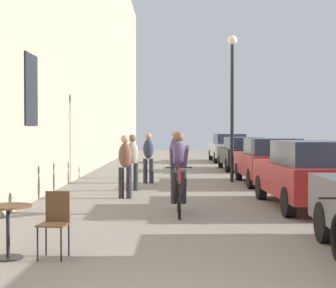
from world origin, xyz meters
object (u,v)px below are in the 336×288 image
Objects in this scene: pedestrian_furthest at (175,152)px; parked_car_fourth at (242,153)px; pedestrian_near at (125,163)px; pedestrian_far at (148,155)px; pedestrian_mid at (132,159)px; street_lamp at (232,89)px; cafe_table_mid at (8,220)px; cyclist_on_bicycle at (179,175)px; cafe_chair_mid_toward_street at (55,219)px; parked_car_fifth at (228,147)px; parked_car_third at (269,160)px; parked_car_second at (310,173)px.

pedestrian_furthest is 0.41× the size of parked_car_fourth.
pedestrian_far reaches higher than pedestrian_near.
pedestrian_mid is 0.33× the size of street_lamp.
cafe_table_mid is 0.45× the size of pedestrian_mid.
pedestrian_far is at bearing 97.96° from cyclist_on_bicycle.
pedestrian_far is at bearing -170.91° from street_lamp.
pedestrian_furthest is at bearing -128.19° from parked_car_fourth.
cafe_chair_mid_toward_street is (0.62, 0.08, -0.00)m from cafe_table_mid.
street_lamp is (1.90, -1.64, 2.16)m from pedestrian_furthest.
cafe_table_mid is 0.15× the size of street_lamp.
street_lamp reaches higher than cafe_table_mid.
pedestrian_far is at bearing 83.85° from pedestrian_near.
pedestrian_mid is 2.22m from pedestrian_far.
pedestrian_far reaches higher than parked_car_fourth.
pedestrian_far is (-0.90, 6.43, 0.12)m from cyclist_on_bicycle.
pedestrian_furthest is 10.48m from parked_car_fifth.
cafe_table_mid is 0.18× the size of parked_car_fourth.
street_lamp is at bearing 71.37° from cafe_chair_mid_toward_street.
pedestrian_mid is 0.98× the size of pedestrian_far.
pedestrian_far is 0.40× the size of parked_car_third.
pedestrian_near is 0.33× the size of street_lamp.
parked_car_second is at bearing -21.48° from pedestrian_near.
cyclist_on_bicycle is 6.50m from pedestrian_far.
pedestrian_mid is 0.37× the size of parked_car_fifth.
cyclist_on_bicycle reaches higher than pedestrian_furthest.
pedestrian_near is at bearing -105.09° from parked_car_fifth.
street_lamp reaches higher than cyclist_on_bicycle.
cyclist_on_bicycle is 0.43× the size of parked_car_fourth.
parked_car_fifth reaches higher than cafe_table_mid.
cafe_chair_mid_toward_street is 6.39m from pedestrian_near.
pedestrian_near reaches higher than parked_car_third.
parked_car_second reaches higher than parked_car_third.
parked_car_fourth is (4.66, 16.14, 0.23)m from cafe_chair_mid_toward_street.
pedestrian_near is 4.58m from parked_car_second.
pedestrian_furthest is 8.26m from parked_car_second.
pedestrian_near is 0.98× the size of pedestrian_far.
parked_car_fifth is at bearing 89.91° from parked_car_third.
cyclist_on_bicycle is 8.52m from pedestrian_furthest.
cyclist_on_bicycle reaches higher than pedestrian_far.
cafe_chair_mid_toward_street is 0.55× the size of pedestrian_mid.
parked_car_fourth is 0.93× the size of parked_car_fifth.
pedestrian_near reaches higher than cafe_chair_mid_toward_street.
pedestrian_near reaches higher than cafe_table_mid.
parked_car_fourth is (2.94, 3.74, -0.20)m from pedestrian_furthest.
cafe_chair_mid_toward_street is 11.01m from parked_car_third.
parked_car_second is (4.26, -1.68, -0.13)m from pedestrian_near.
cafe_table_mid is 0.43× the size of pedestrian_furthest.
pedestrian_furthest reaches higher than parked_car_third.
cafe_table_mid is at bearing -118.12° from parked_car_third.
pedestrian_mid is at bearing -156.93° from parked_car_third.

